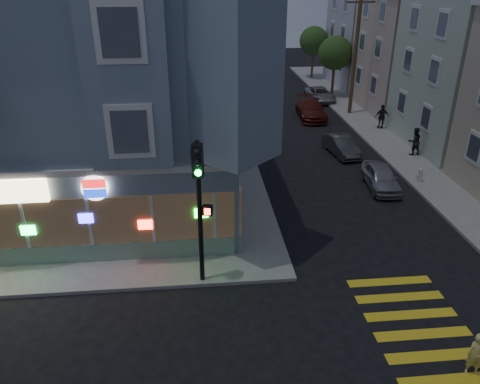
{
  "coord_description": "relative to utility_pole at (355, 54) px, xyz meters",
  "views": [
    {
      "loc": [
        -0.58,
        -12.29,
        10.71
      ],
      "look_at": [
        1.14,
        5.1,
        2.39
      ],
      "focal_mm": 35.0,
      "sensor_mm": 36.0,
      "label": 1
    }
  ],
  "objects": [
    {
      "name": "parked_car_b",
      "position": [
        -3.4,
        -8.91,
        -4.2
      ],
      "size": [
        1.73,
        3.74,
        1.19
      ],
      "primitive_type": "imported",
      "rotation": [
        0.0,
        0.0,
        0.13
      ],
      "color": "#3D4142",
      "rests_on": "ground"
    },
    {
      "name": "corner_building",
      "position": [
        -18.0,
        -13.02,
        1.02
      ],
      "size": [
        14.6,
        14.6,
        11.4
      ],
      "color": "gray",
      "rests_on": "sidewalk_nw"
    },
    {
      "name": "pedestrian_b",
      "position": [
        1.0,
        -4.28,
        -3.78
      ],
      "size": [
        1.03,
        0.45,
        1.74
      ],
      "primitive_type": "imported",
      "rotation": [
        0.0,
        0.0,
        3.16
      ],
      "color": "black",
      "rests_on": "sidewalk_ne"
    },
    {
      "name": "parked_car_d",
      "position": [
        -1.3,
        4.51,
        -4.21
      ],
      "size": [
        2.25,
        4.38,
        1.18
      ],
      "primitive_type": "imported",
      "rotation": [
        0.0,
        0.0,
        0.07
      ],
      "color": "#A0A4AA",
      "rests_on": "ground"
    },
    {
      "name": "parked_car_c",
      "position": [
        -3.4,
        -0.69,
        -4.08
      ],
      "size": [
        2.31,
        5.03,
        1.43
      ],
      "primitive_type": "imported",
      "rotation": [
        0.0,
        0.0,
        -0.06
      ],
      "color": "maroon",
      "rests_on": "ground"
    },
    {
      "name": "row_house_c",
      "position": [
        7.5,
        1.0,
        -0.15
      ],
      "size": [
        12.0,
        8.6,
        9.0
      ],
      "primitive_type": "cube",
      "color": "#C0A594",
      "rests_on": "sidewalk_ne"
    },
    {
      "name": "pedestrian_a",
      "position": [
        1.0,
        -9.77,
        -3.77
      ],
      "size": [
        0.94,
        0.78,
        1.76
      ],
      "primitive_type": "imported",
      "rotation": [
        0.0,
        0.0,
        3.29
      ],
      "color": "black",
      "rests_on": "sidewalk_ne"
    },
    {
      "name": "running_child",
      "position": [
        -4.82,
        -26.91,
        -4.09
      ],
      "size": [
        0.6,
        0.49,
        1.42
      ],
      "primitive_type": "imported",
      "rotation": [
        0.0,
        0.0,
        -0.33
      ],
      "color": "#D7CC6E",
      "rests_on": "ground"
    },
    {
      "name": "street_tree_near",
      "position": [
        0.2,
        6.0,
        -0.86
      ],
      "size": [
        3.0,
        3.0,
        5.3
      ],
      "color": "#4C3826",
      "rests_on": "sidewalk_ne"
    },
    {
      "name": "parked_car_a",
      "position": [
        -2.77,
        -14.11,
        -4.17
      ],
      "size": [
        1.8,
        3.8,
        1.25
      ],
      "primitive_type": "imported",
      "rotation": [
        0.0,
        0.0,
        -0.09
      ],
      "color": "#97989E",
      "rests_on": "ground"
    },
    {
      "name": "street_tree_far",
      "position": [
        0.2,
        14.0,
        -0.86
      ],
      "size": [
        3.0,
        3.0,
        5.3
      ],
      "color": "#4C3826",
      "rests_on": "sidewalk_ne"
    },
    {
      "name": "ground",
      "position": [
        -12.0,
        -24.0,
        -4.8
      ],
      "size": [
        120.0,
        120.0,
        0.0
      ],
      "primitive_type": "plane",
      "color": "black",
      "rests_on": "ground"
    },
    {
      "name": "fire_hydrant",
      "position": [
        -0.39,
        -13.76,
        -4.25
      ],
      "size": [
        0.44,
        0.25,
        0.76
      ],
      "color": "silver",
      "rests_on": "sidewalk_ne"
    },
    {
      "name": "traffic_signal",
      "position": [
        -12.54,
        -21.84,
        -0.92
      ],
      "size": [
        0.68,
        0.62,
        5.51
      ],
      "rotation": [
        0.0,
        0.0,
        -0.21
      ],
      "color": "black",
      "rests_on": "sidewalk_nw"
    },
    {
      "name": "sidewalk_nw",
      "position": [
        -25.5,
        -1.0,
        -4.72
      ],
      "size": [
        33.0,
        42.0,
        0.15
      ],
      "primitive_type": "cube",
      "color": "gray",
      "rests_on": "ground"
    },
    {
      "name": "row_house_d",
      "position": [
        7.5,
        10.0,
        0.6
      ],
      "size": [
        12.0,
        8.6,
        10.5
      ],
      "primitive_type": "cube",
      "color": "#AAA4B4",
      "rests_on": "sidewalk_ne"
    },
    {
      "name": "utility_pole",
      "position": [
        0.0,
        0.0,
        0.0
      ],
      "size": [
        2.2,
        0.3,
        9.0
      ],
      "color": "#4C3826",
      "rests_on": "sidewalk_ne"
    }
  ]
}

